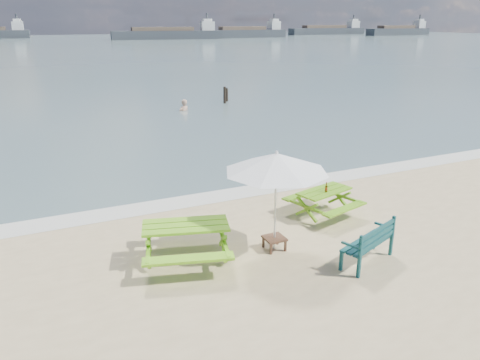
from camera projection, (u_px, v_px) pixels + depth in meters
name	position (u px, v px, depth m)	size (l,w,h in m)	color
sea	(47.00, 48.00, 82.42)	(300.00, 300.00, 0.00)	slate
foam_strip	(232.00, 194.00, 13.48)	(22.00, 0.90, 0.01)	silver
picnic_table_left	(186.00, 243.00, 9.63)	(2.20, 2.33, 0.83)	#71BB1C
picnic_table_right	(324.00, 203.00, 11.92)	(1.80, 1.92, 0.69)	#5F9D17
park_bench	(367.00, 251.00, 9.62)	(1.47, 0.93, 0.86)	#0F3D40
side_table	(274.00, 243.00, 10.21)	(0.44, 0.44, 0.29)	brown
patio_umbrella	(276.00, 163.00, 9.61)	(2.22, 2.22, 2.18)	silver
beer_bottle	(326.00, 189.00, 11.65)	(0.07, 0.07, 0.26)	brown
swimmer	(184.00, 116.00, 26.00)	(0.77, 0.63, 1.81)	tan
mooring_pilings	(226.00, 97.00, 28.25)	(0.56, 0.76, 1.19)	black
cargo_ships	(243.00, 33.00, 136.03)	(142.98, 31.30, 4.40)	#363A3F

